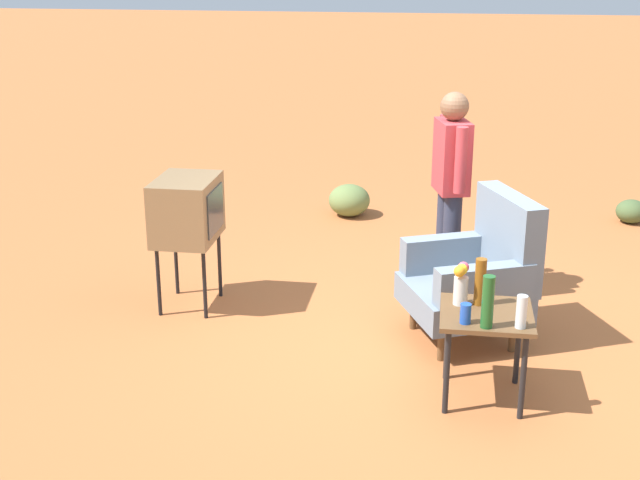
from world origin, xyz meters
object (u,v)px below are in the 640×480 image
Objects in this scene: bottle_short_clear at (521,312)px; soda_can_blue at (465,314)px; side_table at (486,325)px; flower_vase at (461,282)px; bottle_tall_amber at (480,282)px; tv_on_stand at (187,210)px; armchair at (478,273)px; person_standing at (451,182)px; bottle_wine_green at (488,302)px.

bottle_short_clear is 1.64× the size of soda_can_blue.
side_table is 2.19× the size of flower_vase.
flower_vase is (0.01, -0.12, -0.00)m from bottle_tall_amber.
tv_on_stand is at bearing -117.39° from side_table.
armchair reaches higher than soda_can_blue.
side_table is 0.30m from flower_vase.
person_standing is at bearing -167.19° from bottle_short_clear.
bottle_short_clear is at bearing 87.08° from soda_can_blue.
side_table is 2.51m from tv_on_stand.
bottle_wine_green is (1.37, 2.21, -0.04)m from tv_on_stand.
tv_on_stand reaches higher than bottle_tall_amber.
bottle_tall_amber is at bearing 64.66° from tv_on_stand.
side_table is 0.27m from bottle_tall_amber.
bottle_short_clear is (1.06, 0.22, 0.18)m from armchair.
soda_can_blue is 0.46× the size of flower_vase.
bottle_wine_green reaches higher than soda_can_blue.
soda_can_blue is 0.16m from bottle_wine_green.
flower_vase is (-0.32, -0.15, -0.01)m from bottle_wine_green.
tv_on_stand is 3.89× the size of flower_vase.
bottle_short_clear is (1.34, 2.40, -0.10)m from tv_on_stand.
bottle_wine_green is at bearing -2.69° from side_table.
bottle_wine_green is at bearing 58.25° from tv_on_stand.
soda_can_blue is (1.87, 0.11, -0.30)m from person_standing.
bottle_tall_amber is 1.13× the size of flower_vase.
armchair is 1.83× the size of side_table.
tv_on_stand is 2.40m from bottle_tall_amber.
tv_on_stand reaches higher than bottle_wine_green.
bottle_tall_amber is (1.03, 2.17, -0.05)m from tv_on_stand.
side_table is at bearing 56.45° from flower_vase.
bottle_short_clear is at bearing 49.19° from flower_vase.
bottle_tall_amber is (0.75, -0.01, 0.23)m from armchair.
armchair is 0.65× the size of person_standing.
soda_can_blue is 0.30m from flower_vase.
bottle_short_clear is at bearing 43.99° from side_table.
bottle_short_clear is 0.32m from soda_can_blue.
bottle_short_clear is at bearing 12.81° from person_standing.
flower_vase is at bearing -130.81° from bottle_short_clear.
person_standing reaches higher than armchair.
soda_can_blue is at bearing -108.11° from bottle_wine_green.
side_table is at bearing 1.96° from armchair.
tv_on_stand reaches higher than flower_vase.
bottle_short_clear reaches higher than side_table.
bottle_tall_amber is (-0.12, -0.04, 0.23)m from side_table.
soda_can_blue is at bearing -36.66° from side_table.
armchair is 5.30× the size of bottle_short_clear.
soda_can_blue is (1.33, 2.08, -0.14)m from tv_on_stand.
flower_vase reaches higher than soda_can_blue.
armchair is 1.11m from bottle_wine_green.
tv_on_stand is 2.47m from soda_can_blue.
side_table is 0.56× the size of tv_on_stand.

